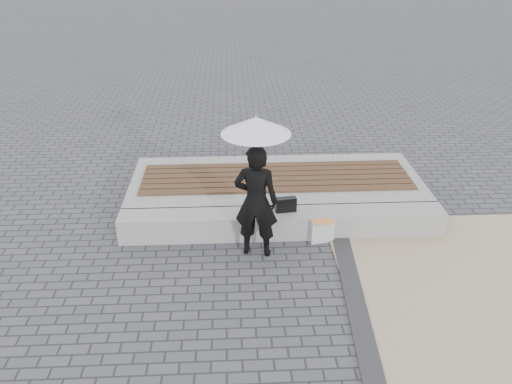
% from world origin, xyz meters
% --- Properties ---
extents(ground, '(80.00, 80.00, 0.00)m').
position_xyz_m(ground, '(0.00, 0.00, 0.00)').
color(ground, '#48484D').
rests_on(ground, ground).
extents(edging_band, '(0.61, 5.20, 0.04)m').
position_xyz_m(edging_band, '(0.75, -0.50, 0.02)').
color(edging_band, '#302F32').
rests_on(edging_band, ground).
extents(seating_ledge, '(5.00, 0.45, 0.40)m').
position_xyz_m(seating_ledge, '(0.00, 1.60, 0.20)').
color(seating_ledge, gray).
rests_on(seating_ledge, ground).
extents(timber_platform, '(5.00, 2.00, 0.40)m').
position_xyz_m(timber_platform, '(0.00, 2.80, 0.20)').
color(timber_platform, '#A6A7A2').
rests_on(timber_platform, ground).
extents(timber_decking, '(4.60, 1.20, 0.04)m').
position_xyz_m(timber_decking, '(0.00, 2.80, 0.42)').
color(timber_decking, brown).
rests_on(timber_decking, timber_platform).
extents(woman, '(0.69, 0.52, 1.70)m').
position_xyz_m(woman, '(-0.44, 1.10, 0.85)').
color(woman, black).
rests_on(woman, ground).
extents(parasol, '(0.93, 0.93, 1.19)m').
position_xyz_m(parasol, '(-0.44, 1.10, 1.98)').
color(parasol, '#A6A6AB').
rests_on(parasol, ground).
extents(handbag, '(0.34, 0.16, 0.23)m').
position_xyz_m(handbag, '(0.04, 1.61, 0.51)').
color(handbag, black).
rests_on(handbag, seating_ledge).
extents(canvas_tote, '(0.38, 0.22, 0.38)m').
position_xyz_m(canvas_tote, '(0.58, 1.37, 0.19)').
color(canvas_tote, silver).
rests_on(canvas_tote, ground).
extents(magazine, '(0.34, 0.29, 0.01)m').
position_xyz_m(magazine, '(0.58, 1.32, 0.38)').
color(magazine, '#D84034').
rests_on(magazine, canvas_tote).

